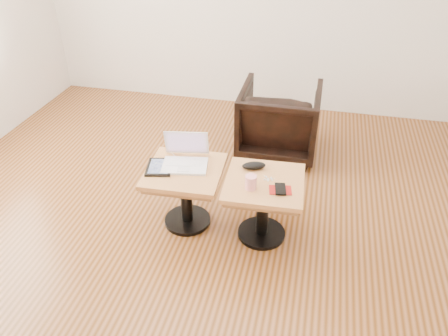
% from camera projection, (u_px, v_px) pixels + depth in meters
% --- Properties ---
extents(room_shell, '(4.52, 4.52, 2.71)m').
position_uv_depth(room_shell, '(187.00, 48.00, 2.40)').
color(room_shell, '#512B0D').
rests_on(room_shell, ground).
extents(side_table_left, '(0.54, 0.54, 0.47)m').
position_uv_depth(side_table_left, '(185.00, 183.00, 3.05)').
color(side_table_left, black).
rests_on(side_table_left, ground).
extents(side_table_right, '(0.54, 0.54, 0.47)m').
position_uv_depth(side_table_right, '(264.00, 195.00, 2.93)').
color(side_table_right, black).
rests_on(side_table_right, ground).
extents(laptop, '(0.35, 0.32, 0.21)m').
position_uv_depth(laptop, '(185.00, 158.00, 3.02)').
color(laptop, white).
rests_on(laptop, side_table_left).
extents(tablet, '(0.21, 0.25, 0.02)m').
position_uv_depth(tablet, '(160.00, 167.00, 2.99)').
color(tablet, black).
rests_on(tablet, side_table_left).
extents(charging_adapter, '(0.04, 0.04, 0.02)m').
position_uv_depth(charging_adapter, '(170.00, 150.00, 3.17)').
color(charging_adapter, white).
rests_on(charging_adapter, side_table_left).
extents(glasses_case, '(0.18, 0.12, 0.05)m').
position_uv_depth(glasses_case, '(254.00, 166.00, 2.98)').
color(glasses_case, black).
rests_on(glasses_case, side_table_right).
extents(striped_cup, '(0.10, 0.10, 0.10)m').
position_uv_depth(striped_cup, '(251.00, 182.00, 2.77)').
color(striped_cup, '#E63B4D').
rests_on(striped_cup, side_table_right).
extents(earbuds_tangle, '(0.07, 0.06, 0.01)m').
position_uv_depth(earbuds_tangle, '(268.00, 179.00, 2.88)').
color(earbuds_tangle, white).
rests_on(earbuds_tangle, side_table_right).
extents(phone_on_sleeve, '(0.16, 0.14, 0.02)m').
position_uv_depth(phone_on_sleeve, '(280.00, 190.00, 2.78)').
color(phone_on_sleeve, maroon).
rests_on(phone_on_sleeve, side_table_right).
extents(armchair, '(0.69, 0.71, 0.64)m').
position_uv_depth(armchair, '(279.00, 120.00, 3.91)').
color(armchair, black).
rests_on(armchair, ground).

